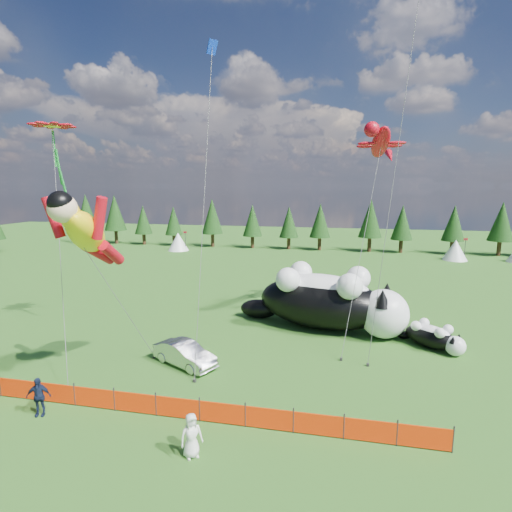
% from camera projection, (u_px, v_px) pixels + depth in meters
% --- Properties ---
extents(ground, '(160.00, 160.00, 0.00)m').
position_uv_depth(ground, '(201.00, 385.00, 20.13)').
color(ground, '#0E3D0B').
rests_on(ground, ground).
extents(safety_fence, '(22.06, 0.06, 1.10)m').
position_uv_depth(safety_fence, '(178.00, 408.00, 17.15)').
color(safety_fence, '#262626').
rests_on(safety_fence, ground).
extents(tree_line, '(90.00, 4.00, 8.00)m').
position_uv_depth(tree_line, '(297.00, 224.00, 62.82)').
color(tree_line, black).
rests_on(tree_line, ground).
extents(festival_tents, '(50.00, 3.20, 2.80)m').
position_uv_depth(festival_tents, '(371.00, 247.00, 56.22)').
color(festival_tents, white).
rests_on(festival_tents, ground).
extents(cat_large, '(12.01, 6.34, 4.40)m').
position_uv_depth(cat_large, '(329.00, 300.00, 27.79)').
color(cat_large, black).
rests_on(cat_large, ground).
extents(cat_small, '(3.66, 3.37, 1.60)m').
position_uv_depth(cat_small, '(434.00, 337.00, 24.58)').
color(cat_small, black).
rests_on(cat_small, ground).
extents(car, '(4.20, 3.03, 1.32)m').
position_uv_depth(car, '(185.00, 354.00, 22.28)').
color(car, silver).
rests_on(car, ground).
extents(spectator_c, '(1.14, 0.83, 1.75)m').
position_uv_depth(spectator_c, '(39.00, 397.00, 17.34)').
color(spectator_c, '#141E38').
rests_on(spectator_c, ground).
extents(spectator_e, '(0.98, 0.93, 1.69)m').
position_uv_depth(spectator_e, '(191.00, 435.00, 14.68)').
color(spectator_e, white).
rests_on(spectator_e, ground).
extents(superhero_kite, '(5.78, 7.24, 10.49)m').
position_uv_depth(superhero_kite, '(86.00, 233.00, 18.16)').
color(superhero_kite, yellow).
rests_on(superhero_kite, ground).
extents(gecko_kite, '(3.86, 10.10, 14.84)m').
position_uv_depth(gecko_kite, '(380.00, 143.00, 26.90)').
color(gecko_kite, red).
rests_on(gecko_kite, ground).
extents(flower_kite, '(5.51, 7.07, 14.80)m').
position_uv_depth(flower_kite, '(52.00, 129.00, 22.46)').
color(flower_kite, red).
rests_on(flower_kite, ground).
extents(diamond_kite_a, '(1.09, 6.44, 18.99)m').
position_uv_depth(diamond_kite_a, '(211.00, 61.00, 23.00)').
color(diamond_kite_a, '#0D33D0').
rests_on(diamond_kite_a, ground).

